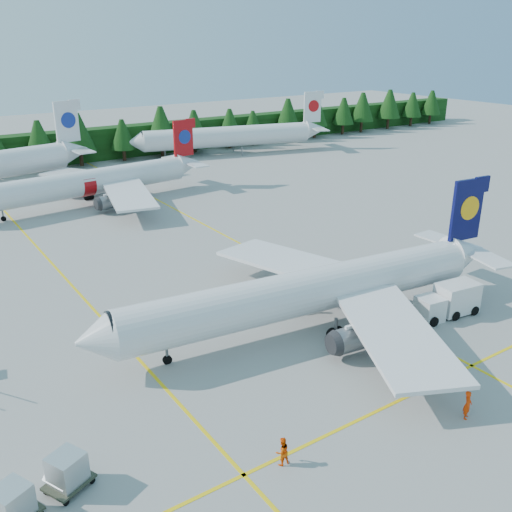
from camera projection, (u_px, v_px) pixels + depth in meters
ground at (355, 354)px, 43.47m from camera, size 320.00×320.00×0.00m
taxi_stripe_a at (88, 304)px, 51.63m from camera, size 0.25×120.00×0.01m
taxi_stripe_b at (269, 259)px, 62.05m from camera, size 0.25×120.00×0.01m
taxi_stripe_cross at (416, 392)px, 38.83m from camera, size 80.00×0.25×0.01m
treeline_hedge at (50, 149)px, 105.75m from camera, size 220.00×4.00×6.00m
airliner_navy at (299, 294)px, 45.88m from camera, size 36.98×30.28×10.77m
airliner_red at (81, 184)px, 80.02m from camera, size 36.21×29.67×10.54m
airliner_far_right at (223, 136)px, 114.38m from camera, size 39.96×12.43×11.80m
service_truck at (447, 301)px, 49.00m from camera, size 6.02×2.83×2.80m
uld_pair at (41, 486)px, 29.10m from camera, size 5.85×3.42×1.82m
crew_a at (468, 405)px, 35.92m from camera, size 0.85×0.76×1.96m
crew_b at (282, 451)px, 32.04m from camera, size 0.89×0.71×1.76m
crew_c at (400, 348)px, 42.59m from camera, size 0.54×0.76×1.78m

